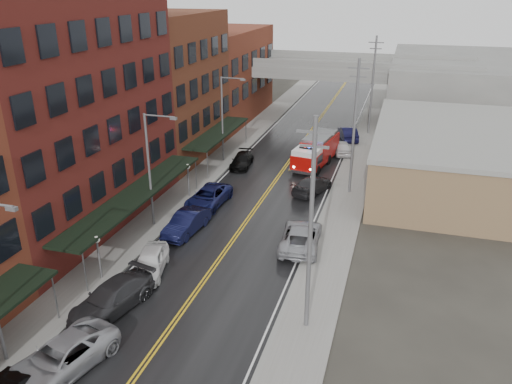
# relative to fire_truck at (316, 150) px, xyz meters

# --- Properties ---
(road) EXTENTS (11.00, 160.00, 0.02)m
(road) POSITION_rel_fire_truck_xyz_m (-2.87, -11.63, -1.61)
(road) COLOR black
(road) RESTS_ON ground
(sidewalk_left) EXTENTS (3.00, 160.00, 0.15)m
(sidewalk_left) POSITION_rel_fire_truck_xyz_m (-10.17, -11.63, -1.54)
(sidewalk_left) COLOR slate
(sidewalk_left) RESTS_ON ground
(sidewalk_right) EXTENTS (3.00, 160.00, 0.15)m
(sidewalk_right) POSITION_rel_fire_truck_xyz_m (4.43, -11.63, -1.54)
(sidewalk_right) COLOR slate
(sidewalk_right) RESTS_ON ground
(curb_left) EXTENTS (0.30, 160.00, 0.15)m
(curb_left) POSITION_rel_fire_truck_xyz_m (-8.52, -11.63, -1.54)
(curb_left) COLOR gray
(curb_left) RESTS_ON ground
(curb_right) EXTENTS (0.30, 160.00, 0.15)m
(curb_right) POSITION_rel_fire_truck_xyz_m (2.78, -11.63, -1.54)
(curb_right) COLOR gray
(curb_right) RESTS_ON ground
(brick_building_b) EXTENTS (9.00, 20.00, 18.00)m
(brick_building_b) POSITION_rel_fire_truck_xyz_m (-16.17, -18.63, 7.38)
(brick_building_b) COLOR #5C1A18
(brick_building_b) RESTS_ON ground
(brick_building_c) EXTENTS (9.00, 15.00, 15.00)m
(brick_building_c) POSITION_rel_fire_truck_xyz_m (-16.17, -1.13, 5.88)
(brick_building_c) COLOR #5C2E1B
(brick_building_c) RESTS_ON ground
(brick_building_far) EXTENTS (9.00, 20.00, 12.00)m
(brick_building_far) POSITION_rel_fire_truck_xyz_m (-16.17, 16.37, 4.38)
(brick_building_far) COLOR brown
(brick_building_far) RESTS_ON ground
(tan_building) EXTENTS (14.00, 22.00, 5.00)m
(tan_building) POSITION_rel_fire_truck_xyz_m (13.13, -1.63, 0.88)
(tan_building) COLOR brown
(tan_building) RESTS_ON ground
(right_far_block) EXTENTS (18.00, 30.00, 8.00)m
(right_far_block) POSITION_rel_fire_truck_xyz_m (15.13, 28.37, 2.38)
(right_far_block) COLOR slate
(right_far_block) RESTS_ON ground
(awning_1) EXTENTS (2.60, 18.00, 3.09)m
(awning_1) POSITION_rel_fire_truck_xyz_m (-10.36, -18.63, 1.37)
(awning_1) COLOR black
(awning_1) RESTS_ON ground
(awning_2) EXTENTS (2.60, 13.00, 3.09)m
(awning_2) POSITION_rel_fire_truck_xyz_m (-10.36, -1.13, 1.37)
(awning_2) COLOR black
(awning_2) RESTS_ON ground
(globe_lamp_1) EXTENTS (0.44, 0.44, 3.12)m
(globe_lamp_1) POSITION_rel_fire_truck_xyz_m (-9.27, -25.63, 0.69)
(globe_lamp_1) COLOR #59595B
(globe_lamp_1) RESTS_ON ground
(globe_lamp_2) EXTENTS (0.44, 0.44, 3.12)m
(globe_lamp_2) POSITION_rel_fire_truck_xyz_m (-9.27, -11.63, 0.69)
(globe_lamp_2) COLOR #59595B
(globe_lamp_2) RESTS_ON ground
(street_lamp_1) EXTENTS (2.64, 0.22, 9.00)m
(street_lamp_1) POSITION_rel_fire_truck_xyz_m (-9.42, -17.63, 3.57)
(street_lamp_1) COLOR #59595B
(street_lamp_1) RESTS_ON ground
(street_lamp_2) EXTENTS (2.64, 0.22, 9.00)m
(street_lamp_2) POSITION_rel_fire_truck_xyz_m (-9.42, -1.63, 3.57)
(street_lamp_2) COLOR #59595B
(street_lamp_2) RESTS_ON ground
(utility_pole_0) EXTENTS (1.80, 0.24, 12.00)m
(utility_pole_0) POSITION_rel_fire_truck_xyz_m (4.33, -26.63, 4.69)
(utility_pole_0) COLOR #59595B
(utility_pole_0) RESTS_ON ground
(utility_pole_1) EXTENTS (1.80, 0.24, 12.00)m
(utility_pole_1) POSITION_rel_fire_truck_xyz_m (4.33, -6.63, 4.69)
(utility_pole_1) COLOR #59595B
(utility_pole_1) RESTS_ON ground
(utility_pole_2) EXTENTS (1.80, 0.24, 12.00)m
(utility_pole_2) POSITION_rel_fire_truck_xyz_m (4.33, 13.37, 4.69)
(utility_pole_2) COLOR #59595B
(utility_pole_2) RESTS_ON ground
(overpass) EXTENTS (40.00, 10.00, 7.50)m
(overpass) POSITION_rel_fire_truck_xyz_m (-2.87, 20.37, 4.37)
(overpass) COLOR slate
(overpass) RESTS_ON ground
(fire_truck) EXTENTS (4.24, 8.48, 2.98)m
(fire_truck) POSITION_rel_fire_truck_xyz_m (0.00, 0.00, 0.00)
(fire_truck) COLOR #9D0907
(fire_truck) RESTS_ON ground
(parked_car_left_2) EXTENTS (4.10, 6.42, 1.65)m
(parked_car_left_2) POSITION_rel_fire_truck_xyz_m (-6.47, -33.44, -0.79)
(parked_car_left_2) COLOR #95969C
(parked_car_left_2) RESTS_ON ground
(parked_car_left_3) EXTENTS (3.56, 6.13, 1.67)m
(parked_car_left_3) POSITION_rel_fire_truck_xyz_m (-6.80, -28.30, -0.78)
(parked_car_left_3) COLOR #2A2A2D
(parked_car_left_3) RESTS_ON ground
(parked_car_left_4) EXTENTS (2.98, 4.98, 1.59)m
(parked_car_left_4) POSITION_rel_fire_truck_xyz_m (-6.62, -23.97, -0.82)
(parked_car_left_4) COLOR white
(parked_car_left_4) RESTS_ON ground
(parked_car_left_5) EXTENTS (2.27, 5.15, 1.64)m
(parked_car_left_5) POSITION_rel_fire_truck_xyz_m (-6.67, -18.02, -0.80)
(parked_car_left_5) COLOR black
(parked_car_left_5) RESTS_ON ground
(parked_car_left_6) EXTENTS (2.92, 5.76, 1.56)m
(parked_car_left_6) POSITION_rel_fire_truck_xyz_m (-6.94, -12.83, -0.84)
(parked_car_left_6) COLOR #14184B
(parked_car_left_6) RESTS_ON ground
(parked_car_left_7) EXTENTS (2.35, 4.80, 1.35)m
(parked_car_left_7) POSITION_rel_fire_truck_xyz_m (-7.26, -2.63, -0.94)
(parked_car_left_7) COLOR black
(parked_car_left_7) RESTS_ON ground
(parked_car_right_0) EXTENTS (3.20, 6.07, 1.63)m
(parked_car_right_0) POSITION_rel_fire_truck_xyz_m (2.13, -17.68, -0.80)
(parked_car_right_0) COLOR #93949A
(parked_car_right_0) RESTS_ON ground
(parked_car_right_1) EXTENTS (3.48, 5.39, 1.45)m
(parked_car_right_1) POSITION_rel_fire_truck_xyz_m (1.03, -7.43, -0.89)
(parked_car_right_1) COLOR #242326
(parked_car_right_1) RESTS_ON ground
(parked_car_right_2) EXTENTS (2.93, 4.80, 1.53)m
(parked_car_right_2) POSITION_rel_fire_truck_xyz_m (2.13, 4.51, -0.85)
(parked_car_right_2) COLOR silver
(parked_car_right_2) RESTS_ON ground
(parked_car_right_3) EXTENTS (3.18, 5.32, 1.66)m
(parked_car_right_3) POSITION_rel_fire_truck_xyz_m (2.13, 10.11, -0.79)
(parked_car_right_3) COLOR black
(parked_car_right_3) RESTS_ON ground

